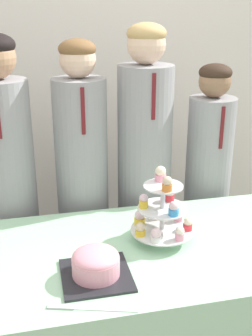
% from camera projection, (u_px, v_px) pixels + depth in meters
% --- Properties ---
extents(wall_back, '(9.00, 0.06, 2.70)m').
position_uv_depth(wall_back, '(94.00, 60.00, 2.65)').
color(wall_back, silver).
rests_on(wall_back, ground_plane).
extents(table, '(1.46, 0.77, 0.73)m').
position_uv_depth(table, '(143.00, 319.00, 1.87)').
color(table, '#A8DBB2').
rests_on(table, ground_plane).
extents(round_cake, '(0.25, 0.25, 0.11)m').
position_uv_depth(round_cake, '(96.00, 264.00, 1.53)').
color(round_cake, '#232328').
rests_on(round_cake, table).
extents(cake_knife, '(0.29, 0.10, 0.01)m').
position_uv_depth(cake_knife, '(77.00, 308.00, 1.39)').
color(cake_knife, silver).
rests_on(cake_knife, table).
extents(cupcake_stand, '(0.27, 0.27, 0.32)m').
position_uv_depth(cupcake_stand, '(162.00, 212.00, 1.75)').
color(cupcake_stand, silver).
rests_on(cupcake_stand, table).
extents(student_0, '(0.28, 0.29, 1.56)m').
position_uv_depth(student_0, '(9.00, 198.00, 2.14)').
color(student_0, '#939399').
rests_on(student_0, ground_plane).
extents(student_1, '(0.27, 0.27, 1.53)m').
position_uv_depth(student_1, '(83.00, 195.00, 2.22)').
color(student_1, '#939399').
rests_on(student_1, ground_plane).
extents(student_2, '(0.28, 0.29, 1.60)m').
position_uv_depth(student_2, '(144.00, 183.00, 2.28)').
color(student_2, '#939399').
rests_on(student_2, ground_plane).
extents(student_3, '(0.25, 0.26, 1.40)m').
position_uv_depth(student_3, '(206.00, 193.00, 2.39)').
color(student_3, '#939399').
rests_on(student_3, ground_plane).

